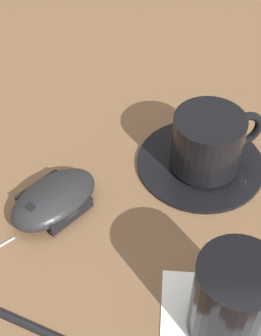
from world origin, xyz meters
name	(u,v)px	position (x,y,z in m)	size (l,w,h in m)	color
ground_plane	(119,249)	(0.00, 0.00, 0.00)	(3.00, 3.00, 0.00)	brown
saucer	(200,162)	(0.10, 0.12, 0.00)	(0.15, 0.15, 0.01)	black
coffee_cup	(209,141)	(0.11, 0.12, 0.04)	(0.11, 0.08, 0.07)	black
computer_mouse	(54,199)	(-0.07, 0.06, 0.02)	(0.12, 0.12, 0.03)	black
napkin_under_glass	(227,333)	(0.10, -0.10, 0.00)	(0.12, 0.12, 0.00)	white
drinking_glass	(233,300)	(0.10, -0.09, 0.05)	(0.07, 0.07, 0.09)	black
pen	(41,329)	(-0.07, -0.09, 0.00)	(0.13, 0.07, 0.01)	black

